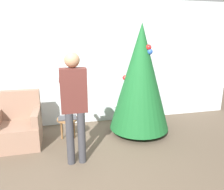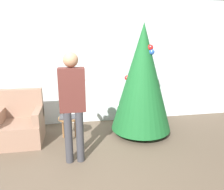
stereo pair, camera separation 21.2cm
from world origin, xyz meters
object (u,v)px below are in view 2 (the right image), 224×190
(side_stool, at_px, (69,121))
(person_standing, at_px, (72,99))
(christmas_tree, at_px, (142,78))
(armchair, at_px, (20,125))

(side_stool, bearing_deg, person_standing, -82.74)
(christmas_tree, distance_m, armchair, 2.47)
(christmas_tree, relative_size, person_standing, 1.27)
(person_standing, bearing_deg, side_stool, 97.26)
(christmas_tree, xyz_separation_m, armchair, (-2.32, 0.03, -0.82))
(christmas_tree, bearing_deg, person_standing, -149.70)
(christmas_tree, relative_size, side_stool, 4.95)
(armchair, relative_size, person_standing, 0.56)
(armchair, height_order, person_standing, person_standing)
(side_stool, bearing_deg, christmas_tree, 0.71)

